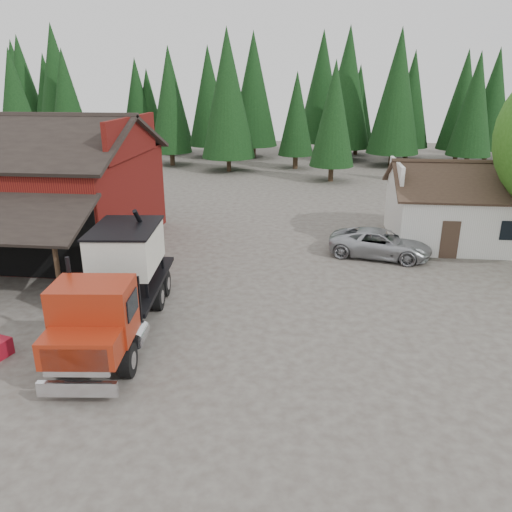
# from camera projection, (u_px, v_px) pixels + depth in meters

# --- Properties ---
(ground) EXTENTS (120.00, 120.00, 0.00)m
(ground) POSITION_uv_depth(u_px,v_px,m) (184.00, 340.00, 17.85)
(ground) COLOR #484038
(ground) RESTS_ON ground
(red_barn) EXTENTS (12.80, 13.63, 7.18)m
(red_barn) POSITION_uv_depth(u_px,v_px,m) (31.00, 197.00, 27.37)
(red_barn) COLOR maroon
(red_barn) RESTS_ON ground
(farmhouse) EXTENTS (8.60, 6.42, 4.65)m
(farmhouse) POSITION_uv_depth(u_px,v_px,m) (465.00, 213.00, 28.06)
(farmhouse) COLOR silver
(farmhouse) RESTS_ON ground
(conifer_backdrop) EXTENTS (76.00, 16.00, 16.00)m
(conifer_backdrop) POSITION_uv_depth(u_px,v_px,m) (275.00, 160.00, 57.13)
(conifer_backdrop) COLOR black
(conifer_backdrop) RESTS_ON ground
(near_pine_a) EXTENTS (4.40, 4.40, 11.40)m
(near_pine_a) POSITION_uv_depth(u_px,v_px,m) (17.00, 107.00, 44.22)
(near_pine_a) COLOR #382619
(near_pine_a) RESTS_ON ground
(near_pine_b) EXTENTS (3.96, 3.96, 10.40)m
(near_pine_b) POSITION_uv_depth(u_px,v_px,m) (334.00, 114.00, 43.28)
(near_pine_b) COLOR #382619
(near_pine_b) RESTS_ON ground
(near_pine_d) EXTENTS (5.28, 5.28, 13.40)m
(near_pine_d) POSITION_uv_depth(u_px,v_px,m) (228.00, 94.00, 47.58)
(near_pine_d) COLOR #382619
(near_pine_d) RESTS_ON ground
(feed_truck) EXTENTS (3.37, 9.29, 4.11)m
(feed_truck) POSITION_uv_depth(u_px,v_px,m) (117.00, 282.00, 17.96)
(feed_truck) COLOR black
(feed_truck) RESTS_ON ground
(silver_car) EXTENTS (5.59, 3.51, 1.44)m
(silver_car) POSITION_uv_depth(u_px,v_px,m) (380.00, 243.00, 25.97)
(silver_car) COLOR #A5A8AD
(silver_car) RESTS_ON ground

